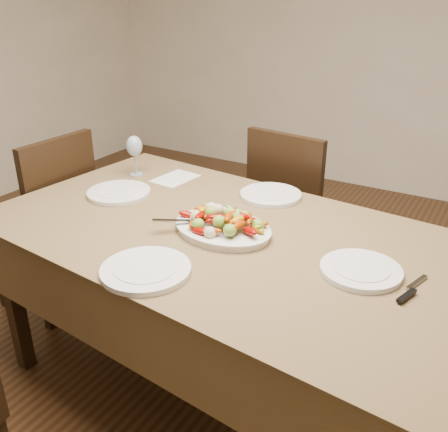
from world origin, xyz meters
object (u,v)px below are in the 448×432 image
object	(u,v)px
plate_left	(119,193)
plate_far	(271,195)
dining_table	(224,315)
chair_far	(300,212)
wine_glass	(135,155)
chair_left	(42,222)
plate_near	(146,270)
plate_right	(361,270)
serving_platter	(223,230)

from	to	relation	value
plate_left	plate_far	distance (m)	0.66
plate_left	dining_table	bearing A→B (deg)	-7.24
chair_far	wine_glass	world-z (taller)	wine_glass
chair_left	wine_glass	world-z (taller)	wine_glass
plate_near	wine_glass	bearing A→B (deg)	131.64
chair_far	chair_left	bearing A→B (deg)	43.34
dining_table	wine_glass	world-z (taller)	wine_glass
dining_table	plate_right	size ratio (longest dim) A/B	7.14
chair_left	plate_near	xyz separation A→B (m)	(1.09, -0.48, 0.29)
dining_table	plate_left	distance (m)	0.70
plate_far	dining_table	bearing A→B (deg)	-90.57
plate_left	wine_glass	distance (m)	0.27
chair_left	serving_platter	distance (m)	1.20
plate_near	chair_far	bearing A→B (deg)	89.80
plate_right	plate_far	size ratio (longest dim) A/B	0.98
serving_platter	wine_glass	xyz separation A→B (m)	(-0.68, 0.33, 0.09)
plate_right	wine_glass	xyz separation A→B (m)	(-1.20, 0.35, 0.09)
chair_left	plate_near	world-z (taller)	chair_left
chair_far	dining_table	bearing A→B (deg)	100.71
chair_far	plate_near	size ratio (longest dim) A/B	3.28
dining_table	chair_far	world-z (taller)	chair_far
serving_platter	plate_left	size ratio (longest dim) A/B	1.35
plate_left	plate_right	xyz separation A→B (m)	(1.11, -0.11, 0.00)
chair_far	plate_far	distance (m)	0.59
wine_glass	dining_table	bearing A→B (deg)	-24.62
chair_far	plate_left	distance (m)	1.02
plate_far	chair_far	bearing A→B (deg)	96.81
serving_platter	plate_left	xyz separation A→B (m)	(-0.58, 0.09, -0.00)
dining_table	wine_glass	xyz separation A→B (m)	(-0.68, 0.31, 0.48)
serving_platter	plate_near	xyz separation A→B (m)	(-0.07, -0.37, -0.00)
plate_right	wine_glass	world-z (taller)	wine_glass
chair_left	plate_far	distance (m)	1.23
plate_far	wine_glass	size ratio (longest dim) A/B	1.29
dining_table	plate_far	bearing A→B (deg)	89.43
wine_glass	chair_left	bearing A→B (deg)	-155.81
dining_table	chair_far	size ratio (longest dim) A/B	1.94
chair_left	plate_left	xyz separation A→B (m)	(0.58, -0.02, 0.29)
plate_right	wine_glass	size ratio (longest dim) A/B	1.26
plate_right	chair_left	bearing A→B (deg)	175.52
dining_table	chair_left	size ratio (longest dim) A/B	1.94
chair_left	plate_far	bearing A→B (deg)	106.04
plate_right	wine_glass	distance (m)	1.26
plate_far	plate_near	bearing A→B (deg)	-94.87
serving_platter	dining_table	bearing A→B (deg)	101.41
dining_table	chair_left	xyz separation A→B (m)	(-1.16, 0.10, 0.10)
dining_table	plate_left	bearing A→B (deg)	172.76
chair_left	plate_left	world-z (taller)	chair_left
dining_table	chair_far	bearing A→B (deg)	93.64
plate_left	wine_glass	xyz separation A→B (m)	(-0.10, 0.24, 0.09)
chair_far	chair_left	distance (m)	1.36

